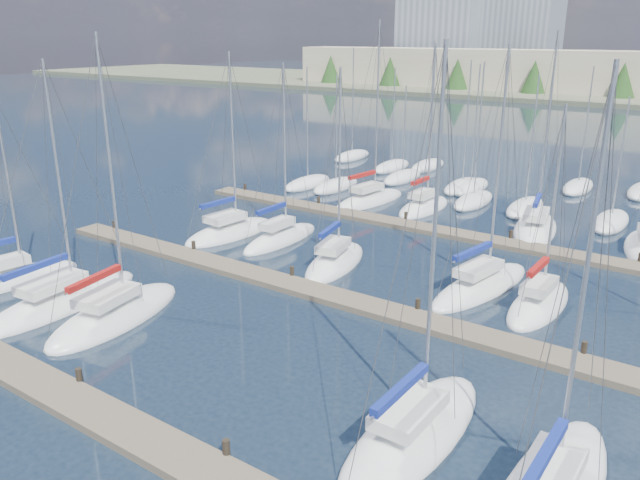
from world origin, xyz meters
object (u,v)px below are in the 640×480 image
Objects in this scene: sailboat_h at (230,232)px; sailboat_e at (413,432)px; sailboat_n at (369,200)px; sailboat_k at (481,286)px; sailboat_l at (539,304)px; sailboat_a at (12,280)px; sailboat_o at (424,207)px; sailboat_p at (535,228)px; sailboat_c at (115,315)px; sailboat_i at (281,238)px; sailboat_b at (62,301)px; sailboat_j at (335,262)px.

sailboat_h is 0.93× the size of sailboat_e.
sailboat_n is 1.11× the size of sailboat_k.
sailboat_k is at bearing 170.18° from sailboat_l.
sailboat_a is 30.38m from sailboat_o.
sailboat_n reaches higher than sailboat_o.
sailboat_p is at bearing -4.34° from sailboat_o.
sailboat_a is at bearing -139.56° from sailboat_p.
sailboat_n is at bearing -172.64° from sailboat_o.
sailboat_l is (25.59, 13.92, -0.00)m from sailboat_a.
sailboat_c is 14.19m from sailboat_h.
sailboat_a is 28.19m from sailboat_n.
sailboat_i is 15.13m from sailboat_b.
sailboat_j is 0.86× the size of sailboat_p.
sailboat_j is 12.19m from sailboat_l.
sailboat_l is at bearing -8.44° from sailboat_j.
sailboat_l is at bearing 27.92° from sailboat_c.
sailboat_k reaches higher than sailboat_o.
sailboat_p is (9.16, -0.64, -0.01)m from sailboat_o.
sailboat_p reaches higher than sailboat_k.
sailboat_i is 0.95× the size of sailboat_h.
sailboat_j is 13.49m from sailboat_c.
sailboat_e reaches higher than sailboat_j.
sailboat_k is 1.05× the size of sailboat_b.
sailboat_p is 1.30× the size of sailboat_l.
sailboat_i is 0.95× the size of sailboat_b.
sailboat_e is at bearing -28.27° from sailboat_h.
sailboat_o is 19.28m from sailboat_l.
sailboat_h is (-1.02, 13.97, 0.01)m from sailboat_b.
sailboat_b is at bearing -130.23° from sailboat_k.
sailboat_i is 3.98m from sailboat_h.
sailboat_o is 16.23m from sailboat_h.
sailboat_h is (-3.88, -0.89, -0.02)m from sailboat_i.
sailboat_i is at bearing 82.76° from sailboat_c.
sailboat_j is at bearing -17.37° from sailboat_i.
sailboat_p reaches higher than sailboat_h.
sailboat_b is at bearing -81.63° from sailboat_h.
sailboat_n is 27.40m from sailboat_b.
sailboat_i is at bearing -171.40° from sailboat_k.
sailboat_k is 14.57m from sailboat_e.
sailboat_l is (13.36, -13.89, -0.01)m from sailboat_o.
sailboat_c is 29.60m from sailboat_p.
sailboat_n is at bearing 79.15° from sailboat_h.
sailboat_n is 12.43m from sailboat_i.
sailboat_e reaches higher than sailboat_a.
sailboat_c is at bearing 3.23° from sailboat_b.
sailboat_h is at bearing 81.57° from sailboat_a.
sailboat_i is at bearing 17.06° from sailboat_h.
sailboat_j is 1.12× the size of sailboat_l.
sailboat_i reaches higher than sailboat_a.
sailboat_a is 29.13m from sailboat_l.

